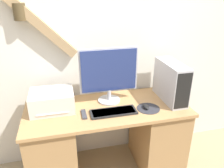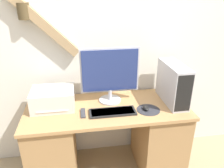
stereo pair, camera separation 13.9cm
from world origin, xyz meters
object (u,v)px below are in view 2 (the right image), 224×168
at_px(monitor, 110,73).
at_px(mouse, 146,108).
at_px(remote_control, 83,113).
at_px(keyboard, 113,112).
at_px(printer, 53,99).
at_px(computer_tower, 173,84).

xyz_separation_m(monitor, mouse, (0.30, -0.23, -0.27)).
bearing_deg(remote_control, keyboard, -5.51).
relative_size(keyboard, mouse, 4.69).
relative_size(keyboard, printer, 1.08).
bearing_deg(mouse, monitor, 141.85).
distance_m(monitor, keyboard, 0.37).
relative_size(mouse, computer_tower, 0.19).
distance_m(mouse, computer_tower, 0.36).
height_order(monitor, mouse, monitor).
distance_m(computer_tower, remote_control, 0.89).
relative_size(monitor, mouse, 6.29).
height_order(keyboard, computer_tower, computer_tower).
bearing_deg(remote_control, computer_tower, 6.70).
height_order(monitor, remote_control, monitor).
bearing_deg(keyboard, mouse, 0.87).
bearing_deg(printer, keyboard, -20.27).
distance_m(keyboard, computer_tower, 0.64).
distance_m(keyboard, mouse, 0.31).
bearing_deg(keyboard, remote_control, 174.49).
height_order(keyboard, mouse, mouse).
xyz_separation_m(monitor, computer_tower, (0.59, -0.11, -0.10)).
xyz_separation_m(keyboard, remote_control, (-0.26, 0.03, -0.00)).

